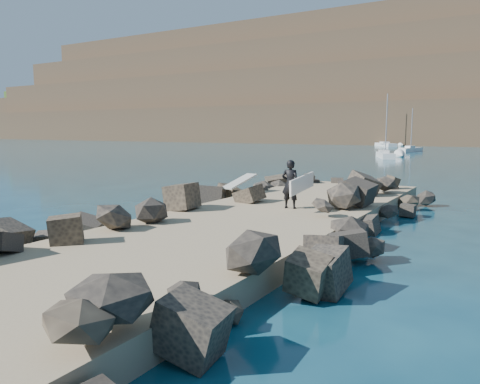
{
  "coord_description": "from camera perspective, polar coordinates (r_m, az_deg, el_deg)",
  "views": [
    {
      "loc": [
        7.33,
        -13.2,
        3.4
      ],
      "look_at": [
        0.0,
        -1.0,
        1.5
      ],
      "focal_mm": 35.0,
      "sensor_mm": 36.0,
      "label": 1
    }
  ],
  "objects": [
    {
      "name": "ground",
      "position": [
        15.48,
        1.91,
        -5.09
      ],
      "size": [
        800.0,
        800.0,
        0.0
      ],
      "primitive_type": "plane",
      "color": "#0F384C",
      "rests_on": "ground"
    },
    {
      "name": "riprap_right",
      "position": [
        12.84,
        10.04,
        -5.56
      ],
      "size": [
        2.6,
        22.0,
        1.0
      ],
      "primitive_type": "cube",
      "color": "black",
      "rests_on": "ground"
    },
    {
      "name": "riprap_left",
      "position": [
        15.81,
        -10.0,
        -3.08
      ],
      "size": [
        2.6,
        22.0,
        1.0
      ],
      "primitive_type": "cube",
      "color": "black",
      "rests_on": "ground"
    },
    {
      "name": "surfer_with_board",
      "position": [
        16.73,
        6.36,
        0.96
      ],
      "size": [
        0.87,
        2.17,
        1.75
      ],
      "color": "black",
      "rests_on": "jetty"
    },
    {
      "name": "sailboat_b",
      "position": [
        77.47,
        20.08,
        4.87
      ],
      "size": [
        2.7,
        5.69,
        6.88
      ],
      "color": "silver",
      "rests_on": "ground"
    },
    {
      "name": "jetty",
      "position": [
        13.74,
        -2.16,
        -5.44
      ],
      "size": [
        6.0,
        26.0,
        0.6
      ],
      "primitive_type": "cube",
      "color": "#8C7759",
      "rests_on": "ground"
    },
    {
      "name": "surfboard_resting",
      "position": [
        20.61,
        -0.02,
        1.01
      ],
      "size": [
        0.6,
        2.14,
        0.07
      ],
      "primitive_type": "cube",
      "rotation": [
        0.0,
        0.0,
        -0.03
      ],
      "color": "beige",
      "rests_on": "riprap_left"
    },
    {
      "name": "sailboat_a",
      "position": [
        59.66,
        17.26,
        4.32
      ],
      "size": [
        3.73,
        6.51,
        7.84
      ],
      "color": "silver",
      "rests_on": "ground"
    },
    {
      "name": "sailboat_e",
      "position": [
        102.74,
        17.31,
        5.54
      ],
      "size": [
        6.15,
        8.01,
        9.97
      ],
      "color": "silver",
      "rests_on": "ground"
    }
  ]
}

